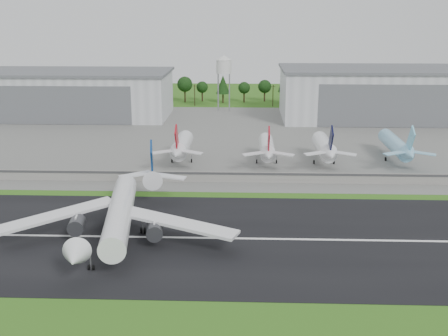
{
  "coord_description": "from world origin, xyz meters",
  "views": [
    {
      "loc": [
        6.23,
        -113.92,
        52.67
      ],
      "look_at": [
        0.5,
        40.0,
        9.0
      ],
      "focal_mm": 45.0,
      "sensor_mm": 36.0,
      "label": 1
    }
  ],
  "objects_px": {
    "main_airliner": "(120,219)",
    "parked_jet_red_a": "(181,147)",
    "parked_jet_navy": "(325,148)",
    "parked_jet_red_b": "(267,148)",
    "parked_jet_skyblue": "(398,146)"
  },
  "relations": [
    {
      "from": "parked_jet_red_a",
      "to": "parked_jet_skyblue",
      "type": "bearing_deg",
      "value": 3.71
    },
    {
      "from": "parked_jet_navy",
      "to": "main_airliner",
      "type": "bearing_deg",
      "value": -130.64
    },
    {
      "from": "main_airliner",
      "to": "parked_jet_skyblue",
      "type": "height_order",
      "value": "main_airliner"
    },
    {
      "from": "parked_jet_navy",
      "to": "parked_jet_skyblue",
      "type": "relative_size",
      "value": 0.84
    },
    {
      "from": "parked_jet_navy",
      "to": "parked_jet_red_b",
      "type": "bearing_deg",
      "value": -179.85
    },
    {
      "from": "main_airliner",
      "to": "parked_jet_skyblue",
      "type": "relative_size",
      "value": 1.59
    },
    {
      "from": "parked_jet_navy",
      "to": "parked_jet_skyblue",
      "type": "xyz_separation_m",
      "value": [
        26.24,
        4.96,
        -0.27
      ]
    },
    {
      "from": "main_airliner",
      "to": "parked_jet_navy",
      "type": "distance_m",
      "value": 88.31
    },
    {
      "from": "parked_jet_red_a",
      "to": "parked_jet_red_b",
      "type": "xyz_separation_m",
      "value": [
        30.15,
        -0.05,
        -0.3
      ]
    },
    {
      "from": "main_airliner",
      "to": "parked_jet_red_a",
      "type": "bearing_deg",
      "value": -104.15
    },
    {
      "from": "main_airliner",
      "to": "parked_jet_red_b",
      "type": "relative_size",
      "value": 1.89
    },
    {
      "from": "main_airliner",
      "to": "parked_jet_skyblue",
      "type": "xyz_separation_m",
      "value": [
        83.75,
        71.97,
        1.08
      ]
    },
    {
      "from": "parked_jet_navy",
      "to": "parked_jet_red_a",
      "type": "bearing_deg",
      "value": -180.0
    },
    {
      "from": "main_airliner",
      "to": "parked_jet_navy",
      "type": "relative_size",
      "value": 1.89
    },
    {
      "from": "parked_jet_navy",
      "to": "parked_jet_skyblue",
      "type": "distance_m",
      "value": 26.7
    }
  ]
}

